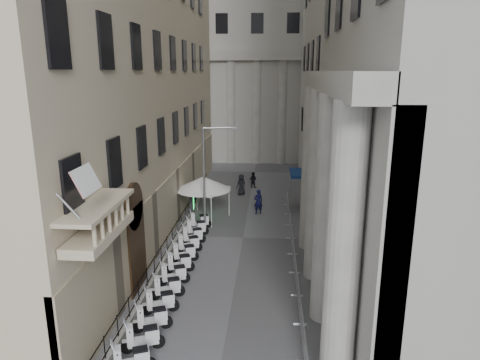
% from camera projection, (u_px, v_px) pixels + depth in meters
% --- Properties ---
extents(far_building, '(22.00, 10.00, 30.00)m').
position_uv_depth(far_building, '(259.00, 36.00, 52.78)').
color(far_building, '#BBB9B1').
rests_on(far_building, ground).
extents(iron_fence, '(0.30, 28.00, 1.40)m').
position_uv_depth(iron_fence, '(176.00, 243.00, 27.82)').
color(iron_fence, black).
rests_on(iron_fence, ground).
extents(blue_awning, '(1.60, 3.00, 3.00)m').
position_uv_depth(blue_awning, '(299.00, 208.00, 34.95)').
color(blue_awning, navy).
rests_on(blue_awning, ground).
extents(scooter_2, '(1.51, 1.02, 1.50)m').
position_uv_depth(scooter_2, '(144.00, 350.00, 17.11)').
color(scooter_2, silver).
rests_on(scooter_2, ground).
extents(scooter_3, '(1.51, 1.02, 1.50)m').
position_uv_depth(scooter_3, '(153.00, 330.00, 18.43)').
color(scooter_3, silver).
rests_on(scooter_3, ground).
extents(scooter_4, '(1.51, 1.02, 1.50)m').
position_uv_depth(scooter_4, '(161.00, 313.00, 19.76)').
color(scooter_4, silver).
rests_on(scooter_4, ground).
extents(scooter_5, '(1.51, 1.02, 1.50)m').
position_uv_depth(scooter_5, '(168.00, 298.00, 21.08)').
color(scooter_5, silver).
rests_on(scooter_5, ground).
extents(scooter_6, '(1.51, 1.02, 1.50)m').
position_uv_depth(scooter_6, '(174.00, 284.00, 22.40)').
color(scooter_6, silver).
rests_on(scooter_6, ground).
extents(scooter_7, '(1.51, 1.02, 1.50)m').
position_uv_depth(scooter_7, '(180.00, 272.00, 23.72)').
color(scooter_7, silver).
rests_on(scooter_7, ground).
extents(scooter_8, '(1.51, 1.02, 1.50)m').
position_uv_depth(scooter_8, '(185.00, 262.00, 25.04)').
color(scooter_8, silver).
rests_on(scooter_8, ground).
extents(scooter_9, '(1.51, 1.02, 1.50)m').
position_uv_depth(scooter_9, '(189.00, 252.00, 26.36)').
color(scooter_9, silver).
rests_on(scooter_9, ground).
extents(scooter_10, '(1.51, 1.02, 1.50)m').
position_uv_depth(scooter_10, '(193.00, 244.00, 27.68)').
color(scooter_10, silver).
rests_on(scooter_10, ground).
extents(scooter_11, '(1.51, 1.02, 1.50)m').
position_uv_depth(scooter_11, '(197.00, 236.00, 29.00)').
color(scooter_11, silver).
rests_on(scooter_11, ground).
extents(scooter_12, '(1.51, 1.02, 1.50)m').
position_uv_depth(scooter_12, '(200.00, 228.00, 30.32)').
color(scooter_12, silver).
rests_on(scooter_12, ground).
extents(barrier_1, '(0.60, 2.40, 1.10)m').
position_uv_depth(barrier_1, '(302.00, 342.00, 17.61)').
color(barrier_1, '#ACAFB4').
rests_on(barrier_1, ground).
extents(barrier_2, '(0.60, 2.40, 1.10)m').
position_uv_depth(barrier_2, '(299.00, 310.00, 20.03)').
color(barrier_2, '#ACAFB4').
rests_on(barrier_2, ground).
extents(barrier_3, '(0.60, 2.40, 1.10)m').
position_uv_depth(barrier_3, '(296.00, 284.00, 22.44)').
color(barrier_3, '#ACAFB4').
rests_on(barrier_3, ground).
extents(barrier_4, '(0.60, 2.40, 1.10)m').
position_uv_depth(barrier_4, '(293.00, 263.00, 24.86)').
color(barrier_4, '#ACAFB4').
rests_on(barrier_4, ground).
extents(barrier_5, '(0.60, 2.40, 1.10)m').
position_uv_depth(barrier_5, '(292.00, 246.00, 27.27)').
color(barrier_5, '#ACAFB4').
rests_on(barrier_5, ground).
extents(barrier_6, '(0.60, 2.40, 1.10)m').
position_uv_depth(barrier_6, '(290.00, 232.00, 29.69)').
color(barrier_6, '#ACAFB4').
rests_on(barrier_6, ground).
extents(barrier_7, '(0.60, 2.40, 1.10)m').
position_uv_depth(barrier_7, '(289.00, 220.00, 32.10)').
color(barrier_7, '#ACAFB4').
rests_on(barrier_7, ground).
extents(barrier_8, '(0.60, 2.40, 1.10)m').
position_uv_depth(barrier_8, '(287.00, 209.00, 34.52)').
color(barrier_8, '#ACAFB4').
rests_on(barrier_8, ground).
extents(security_tent, '(4.05, 4.05, 3.29)m').
position_uv_depth(security_tent, '(199.00, 181.00, 32.27)').
color(security_tent, silver).
rests_on(security_tent, ground).
extents(street_lamp, '(2.34, 0.68, 7.26)m').
position_uv_depth(street_lamp, '(208.00, 171.00, 28.82)').
color(street_lamp, gray).
rests_on(street_lamp, ground).
extents(info_kiosk, '(0.41, 0.95, 1.94)m').
position_uv_depth(info_kiosk, '(192.00, 204.00, 32.61)').
color(info_kiosk, black).
rests_on(info_kiosk, ground).
extents(pedestrian_a, '(0.84, 0.70, 1.96)m').
position_uv_depth(pedestrian_a, '(258.00, 202.00, 33.22)').
color(pedestrian_a, '#0D0F36').
rests_on(pedestrian_a, ground).
extents(pedestrian_b, '(0.87, 0.75, 1.52)m').
position_uv_depth(pedestrian_b, '(253.00, 180.00, 40.73)').
color(pedestrian_b, black).
rests_on(pedestrian_b, ground).
extents(pedestrian_c, '(1.09, 1.03, 1.88)m').
position_uv_depth(pedestrian_c, '(241.00, 185.00, 38.34)').
color(pedestrian_c, black).
rests_on(pedestrian_c, ground).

